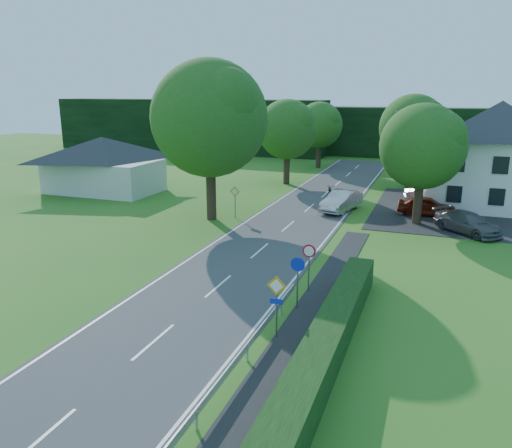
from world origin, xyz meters
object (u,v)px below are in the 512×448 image
at_px(streetlight, 416,159).
at_px(parked_car_grey, 468,223).
at_px(parked_car_silver_a, 431,195).
at_px(motorcycle, 330,190).
at_px(parasol, 437,195).
at_px(parked_car_red, 426,206).
at_px(moving_car, 341,201).

height_order(streetlight, parked_car_grey, streetlight).
bearing_deg(parked_car_silver_a, motorcycle, 78.44).
distance_m(parked_car_silver_a, parked_car_grey, 9.24).
distance_m(streetlight, parasol, 5.65).
distance_m(parked_car_red, parked_car_grey, 5.10).
bearing_deg(parked_car_red, motorcycle, 59.22).
xyz_separation_m(streetlight, parked_car_silver_a, (1.20, 5.37, -3.70)).
bearing_deg(parasol, parked_car_red, -102.34).
height_order(moving_car, parked_car_silver_a, moving_car).
bearing_deg(parked_car_grey, streetlight, 89.59).
bearing_deg(parked_car_red, parked_car_silver_a, -3.90).
bearing_deg(parasol, parked_car_grey, -74.93).
relative_size(parked_car_silver_a, parasol, 2.02).
bearing_deg(streetlight, motorcycle, 143.57).
height_order(streetlight, motorcycle, streetlight).
bearing_deg(parked_car_silver_a, parasol, -166.92).
bearing_deg(streetlight, moving_car, -179.11).
distance_m(streetlight, moving_car, 6.53).
distance_m(motorcycle, parked_car_grey, 14.50).
bearing_deg(parasol, streetlight, -112.83).
distance_m(parked_car_red, parked_car_silver_a, 4.60).
bearing_deg(moving_car, parked_car_grey, -6.79).
xyz_separation_m(streetlight, parasol, (1.74, 4.12, -3.45)).
xyz_separation_m(streetlight, parked_car_red, (1.00, 0.77, -3.69)).
relative_size(streetlight, moving_car, 1.64).
height_order(moving_car, motorcycle, moving_car).
bearing_deg(moving_car, streetlight, 14.44).
bearing_deg(parked_car_red, moving_car, 96.10).
distance_m(moving_car, motorcycle, 6.03).
height_order(moving_car, parked_car_grey, moving_car).
xyz_separation_m(streetlight, moving_car, (-5.43, -0.08, -3.62)).
height_order(motorcycle, parked_car_grey, parked_car_grey).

